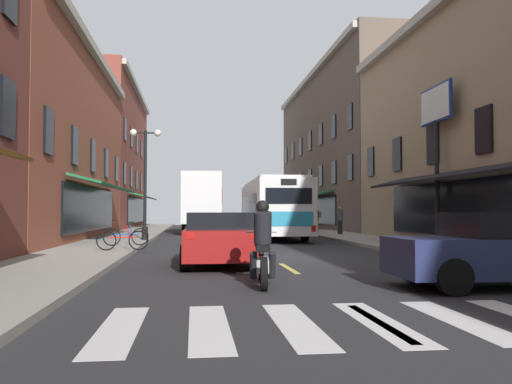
% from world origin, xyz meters
% --- Properties ---
extents(ground_plane, '(34.80, 80.00, 0.10)m').
position_xyz_m(ground_plane, '(0.00, 0.00, -0.05)').
color(ground_plane, '#28282B').
extents(lane_centre_dashes, '(0.14, 73.90, 0.01)m').
position_xyz_m(lane_centre_dashes, '(0.00, -0.25, 0.00)').
color(lane_centre_dashes, '#DBCC4C').
rests_on(lane_centre_dashes, ground).
extents(crosswalk_near, '(7.10, 2.80, 0.01)m').
position_xyz_m(crosswalk_near, '(0.00, -10.00, 0.00)').
color(crosswalk_near, silver).
rests_on(crosswalk_near, ground).
extents(sidewalk_left, '(3.00, 80.00, 0.14)m').
position_xyz_m(sidewalk_left, '(-5.90, 0.00, 0.07)').
color(sidewalk_left, gray).
rests_on(sidewalk_left, ground).
extents(sidewalk_right, '(3.00, 80.00, 0.14)m').
position_xyz_m(sidewalk_right, '(5.90, 0.00, 0.07)').
color(sidewalk_right, gray).
rests_on(sidewalk_right, ground).
extents(billboard_sign, '(0.40, 2.50, 6.24)m').
position_xyz_m(billboard_sign, '(7.05, 2.85, 4.79)').
color(billboard_sign, black).
rests_on(billboard_sign, sidewalk_right).
extents(transit_bus, '(2.81, 11.11, 3.09)m').
position_xyz_m(transit_bus, '(1.84, 11.46, 1.62)').
color(transit_bus, white).
rests_on(transit_bus, ground).
extents(box_truck, '(2.73, 7.82, 3.84)m').
position_xyz_m(box_truck, '(-1.79, 17.95, 2.00)').
color(box_truck, black).
rests_on(box_truck, ground).
extents(sedan_near, '(2.05, 4.48, 1.41)m').
position_xyz_m(sedan_near, '(-1.69, -2.39, 0.73)').
color(sedan_near, maroon).
rests_on(sedan_near, ground).
extents(sedan_mid, '(2.03, 4.25, 1.29)m').
position_xyz_m(sedan_mid, '(-1.68, 28.53, 0.67)').
color(sedan_mid, black).
rests_on(sedan_mid, ground).
extents(sedan_far, '(4.47, 1.98, 1.42)m').
position_xyz_m(sedan_far, '(3.58, -7.31, 0.72)').
color(sedan_far, navy).
rests_on(sedan_far, ground).
extents(motorcycle_rider, '(0.63, 2.07, 1.66)m').
position_xyz_m(motorcycle_rider, '(-1.06, -6.49, 0.71)').
color(motorcycle_rider, black).
rests_on(motorcycle_rider, ground).
extents(bicycle_near, '(1.68, 0.55, 0.91)m').
position_xyz_m(bicycle_near, '(-4.95, 3.87, 0.50)').
color(bicycle_near, black).
rests_on(bicycle_near, sidewalk_left).
extents(bicycle_mid, '(1.71, 0.48, 0.91)m').
position_xyz_m(bicycle_mid, '(-4.76, 1.40, 0.50)').
color(bicycle_mid, black).
rests_on(bicycle_mid, sidewalk_left).
extents(pedestrian_near, '(0.51, 0.36, 1.63)m').
position_xyz_m(pedestrian_near, '(4.98, 14.47, 1.00)').
color(pedestrian_near, '#4C4C51').
rests_on(pedestrian_near, sidewalk_right).
extents(pedestrian_mid, '(0.36, 0.36, 1.60)m').
position_xyz_m(pedestrian_mid, '(6.03, 12.97, 0.95)').
color(pedestrian_mid, black).
rests_on(pedestrian_mid, sidewalk_right).
extents(street_lamp_twin, '(1.42, 0.32, 5.10)m').
position_xyz_m(street_lamp_twin, '(-4.62, 7.92, 2.97)').
color(street_lamp_twin, black).
rests_on(street_lamp_twin, sidewalk_left).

